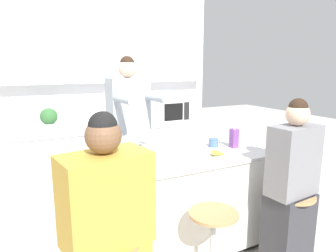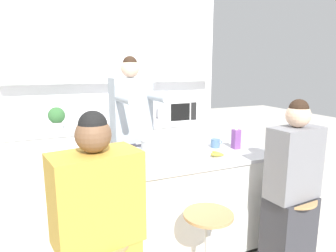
# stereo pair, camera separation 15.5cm
# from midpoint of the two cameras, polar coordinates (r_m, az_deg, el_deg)

# --- Properties ---
(ground_plane) EXTENTS (16.00, 16.00, 0.00)m
(ground_plane) POSITION_cam_midpoint_polar(r_m,az_deg,el_deg) (3.01, -0.85, -22.44)
(ground_plane) COLOR beige
(wall_back) EXTENTS (3.17, 0.22, 2.70)m
(wall_back) POSITION_cam_midpoint_polar(r_m,az_deg,el_deg) (4.32, -12.45, 9.34)
(wall_back) COLOR white
(wall_back) RESTS_ON ground_plane
(back_counter) EXTENTS (2.95, 0.62, 0.89)m
(back_counter) POSITION_cam_midpoint_polar(r_m,az_deg,el_deg) (4.22, -10.79, -5.80)
(back_counter) COLOR white
(back_counter) RESTS_ON ground_plane
(kitchen_island) EXTENTS (1.86, 0.79, 0.91)m
(kitchen_island) POSITION_cam_midpoint_polar(r_m,az_deg,el_deg) (2.78, -0.88, -14.55)
(kitchen_island) COLOR black
(kitchen_island) RESTS_ON ground_plane
(bar_stool_center) EXTENTS (0.38, 0.38, 0.66)m
(bar_stool_center) POSITION_cam_midpoint_polar(r_m,az_deg,el_deg) (2.36, 6.42, -22.84)
(bar_stool_center) COLOR tan
(bar_stool_center) RESTS_ON ground_plane
(bar_stool_rightmost) EXTENTS (0.38, 0.38, 0.66)m
(bar_stool_rightmost) POSITION_cam_midpoint_polar(r_m,az_deg,el_deg) (2.77, 20.58, -18.07)
(bar_stool_rightmost) COLOR tan
(bar_stool_rightmost) RESTS_ON ground_plane
(person_cooking) EXTENTS (0.44, 0.60, 1.77)m
(person_cooking) POSITION_cam_midpoint_polar(r_m,az_deg,el_deg) (3.11, -8.76, -3.53)
(person_cooking) COLOR #383842
(person_cooking) RESTS_ON ground_plane
(person_wrapped_blanket) EXTENTS (0.53, 0.36, 1.44)m
(person_wrapped_blanket) POSITION_cam_midpoint_polar(r_m,az_deg,el_deg) (1.91, -13.85, -20.48)
(person_wrapped_blanket) COLOR gold
(person_wrapped_blanket) RESTS_ON ground_plane
(person_seated_near) EXTENTS (0.43, 0.29, 1.43)m
(person_seated_near) POSITION_cam_midpoint_polar(r_m,az_deg,el_deg) (2.64, 20.76, -12.19)
(person_seated_near) COLOR #333338
(person_seated_near) RESTS_ON ground_plane
(cooking_pot) EXTENTS (0.30, 0.21, 0.12)m
(cooking_pot) POSITION_cam_midpoint_polar(r_m,az_deg,el_deg) (2.70, -4.76, -3.79)
(cooking_pot) COLOR #B7BABC
(cooking_pot) RESTS_ON kitchen_island
(fruit_bowl) EXTENTS (0.19, 0.19, 0.07)m
(fruit_bowl) POSITION_cam_midpoint_polar(r_m,az_deg,el_deg) (2.21, -17.43, -8.45)
(fruit_bowl) COLOR #B7BABC
(fruit_bowl) RESTS_ON kitchen_island
(coffee_cup_near) EXTENTS (0.12, 0.09, 0.08)m
(coffee_cup_near) POSITION_cam_midpoint_polar(r_m,az_deg,el_deg) (2.92, 7.17, -3.15)
(coffee_cup_near) COLOR #4C7099
(coffee_cup_near) RESTS_ON kitchen_island
(coffee_cup_far) EXTENTS (0.12, 0.08, 0.10)m
(coffee_cup_far) POSITION_cam_midpoint_polar(r_m,az_deg,el_deg) (2.43, -7.72, -5.87)
(coffee_cup_far) COLOR white
(coffee_cup_far) RESTS_ON kitchen_island
(banana_bunch) EXTENTS (0.15, 0.11, 0.05)m
(banana_bunch) POSITION_cam_midpoint_polar(r_m,az_deg,el_deg) (2.63, 7.47, -5.17)
(banana_bunch) COLOR yellow
(banana_bunch) RESTS_ON kitchen_island
(juice_carton) EXTENTS (0.06, 0.06, 0.20)m
(juice_carton) POSITION_cam_midpoint_polar(r_m,az_deg,el_deg) (2.91, 10.98, -2.27)
(juice_carton) COLOR #7A428E
(juice_carton) RESTS_ON kitchen_island
(microwave) EXTENTS (0.47, 0.35, 0.31)m
(microwave) POSITION_cam_midpoint_polar(r_m,az_deg,el_deg) (4.34, -0.51, 3.03)
(microwave) COLOR white
(microwave) RESTS_ON back_counter
(potted_plant) EXTENTS (0.21, 0.21, 0.29)m
(potted_plant) POSITION_cam_midpoint_polar(r_m,az_deg,el_deg) (3.94, -22.79, 1.41)
(potted_plant) COLOR beige
(potted_plant) RESTS_ON back_counter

